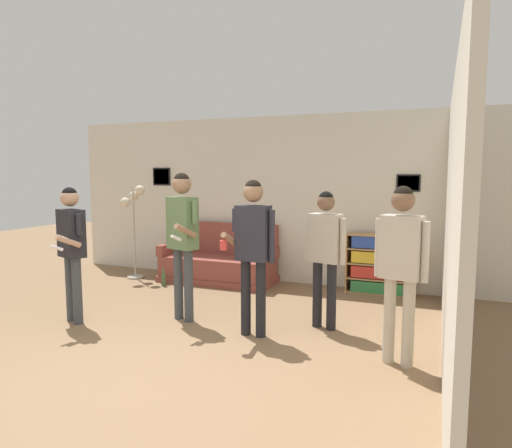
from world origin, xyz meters
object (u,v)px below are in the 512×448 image
bookshelf (380,264)px  person_player_foreground_left (71,241)px  person_player_foreground_center (182,229)px  person_watcher_holding_cup (253,241)px  bottle_on_floor (164,279)px  floor_lamp (134,210)px  person_spectator_far_right (401,257)px  drinking_cup (395,232)px  couch (219,263)px  person_spectator_near_bookshelf (325,246)px

bookshelf → person_player_foreground_left: size_ratio=0.60×
person_player_foreground_left → person_player_foreground_center: person_player_foreground_center is taller
person_watcher_holding_cup → bottle_on_floor: bearing=144.9°
floor_lamp → person_player_foreground_center: 2.54m
person_spectator_far_right → bottle_on_floor: (-3.71, 1.72, -0.92)m
person_player_foreground_center → person_watcher_holding_cup: 1.01m
person_player_foreground_left → person_watcher_holding_cup: person_watcher_holding_cup is taller
person_spectator_far_right → drinking_cup: size_ratio=18.00×
bottle_on_floor → drinking_cup: (3.43, 0.81, 0.83)m
person_watcher_holding_cup → person_spectator_far_right: bearing=-7.3°
couch → person_player_foreground_center: (0.50, -1.96, 0.81)m
person_player_foreground_left → person_spectator_far_right: person_spectator_far_right is taller
person_spectator_near_bookshelf → bottle_on_floor: 3.12m
person_player_foreground_center → person_spectator_near_bookshelf: 1.70m
couch → drinking_cup: drinking_cup is taller
person_player_foreground_left → person_spectator_far_right: (3.71, 0.18, 0.04)m
person_watcher_holding_cup → bottle_on_floor: size_ratio=6.06×
bookshelf → person_player_foreground_left: 4.26m
drinking_cup → person_player_foreground_center: bearing=-136.3°
person_watcher_holding_cup → person_spectator_near_bookshelf: 0.86m
person_spectator_near_bookshelf → floor_lamp: bearing=160.4°
person_watcher_holding_cup → floor_lamp: bearing=148.1°
person_spectator_near_bookshelf → person_spectator_far_right: person_spectator_far_right is taller
bookshelf → person_spectator_far_right: (0.48, -2.54, 0.58)m
bookshelf → drinking_cup: drinking_cup is taller
bottle_on_floor → drinking_cup: drinking_cup is taller
bookshelf → bottle_on_floor: bookshelf is taller
floor_lamp → person_player_foreground_center: bearing=-40.2°
person_player_foreground_center → person_watcher_holding_cup: person_player_foreground_center is taller
person_spectator_near_bookshelf → person_watcher_holding_cup: bearing=-141.1°
person_player_foreground_left → floor_lamp: bearing=109.1°
floor_lamp → person_spectator_far_right: bearing=-24.3°
bookshelf → bottle_on_floor: bearing=-165.9°
drinking_cup → person_player_foreground_left: bearing=-141.6°
floor_lamp → person_spectator_near_bookshelf: bearing=-19.6°
person_spectator_near_bookshelf → bookshelf: bearing=77.6°
bookshelf → person_player_foreground_center: person_player_foreground_center is taller
drinking_cup → person_spectator_far_right: bearing=-83.7°
person_watcher_holding_cup → person_spectator_near_bookshelf: (0.67, 0.54, -0.10)m
floor_lamp → person_player_foreground_left: (0.76, -2.20, -0.17)m
person_player_foreground_left → bottle_on_floor: (0.00, 1.90, -0.88)m
bookshelf → drinking_cup: bearing=-0.1°
person_watcher_holding_cup → person_spectator_far_right: (1.55, -0.20, -0.03)m
couch → person_player_foreground_left: 2.70m
person_player_foreground_center → person_watcher_holding_cup: bearing=-10.5°
person_player_foreground_center → person_spectator_near_bookshelf: person_player_foreground_center is taller
floor_lamp → drinking_cup: 4.23m
bookshelf → person_spectator_near_bookshelf: size_ratio=0.61×
person_spectator_near_bookshelf → drinking_cup: person_spectator_near_bookshelf is taller
bookshelf → person_player_foreground_left: person_player_foreground_left is taller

